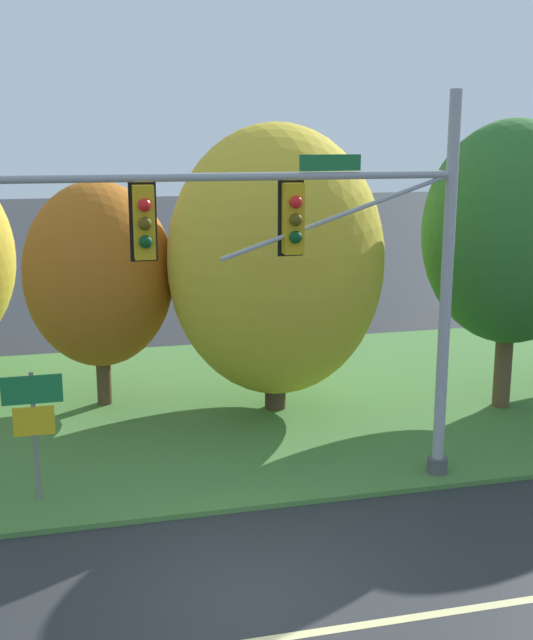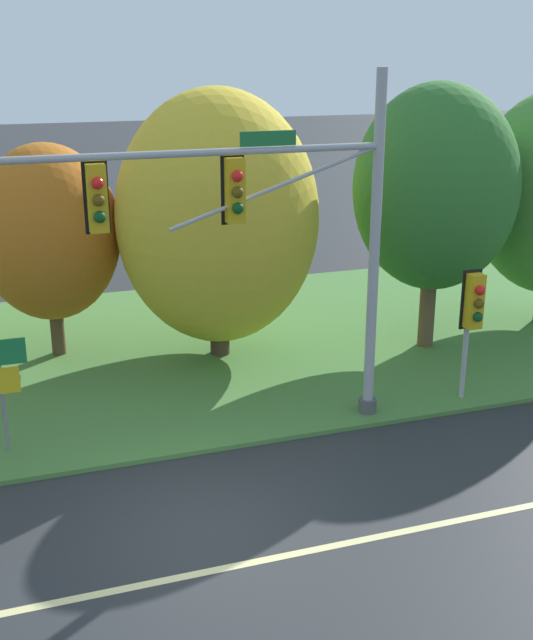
# 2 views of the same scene
# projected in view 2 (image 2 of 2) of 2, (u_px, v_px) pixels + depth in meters

# --- Properties ---
(ground_plane) EXTENTS (160.00, 160.00, 0.00)m
(ground_plane) POSITION_uv_depth(u_px,v_px,m) (209.00, 526.00, 13.55)
(ground_plane) COLOR #282B2D
(lane_stripe) EXTENTS (36.00, 0.16, 0.01)m
(lane_stripe) POSITION_uv_depth(u_px,v_px,m) (228.00, 567.00, 12.48)
(lane_stripe) COLOR beige
(lane_stripe) RESTS_ON ground
(grass_verge) EXTENTS (48.00, 11.50, 0.10)m
(grass_verge) POSITION_uv_depth(u_px,v_px,m) (128.00, 356.00, 20.94)
(grass_verge) COLOR #477A38
(grass_verge) RESTS_ON ground
(traffic_signal_mast) EXTENTS (8.71, 0.49, 7.23)m
(traffic_signal_mast) POSITION_uv_depth(u_px,v_px,m) (264.00, 221.00, 15.47)
(traffic_signal_mast) COLOR #9EA0A5
(traffic_signal_mast) RESTS_ON grass_verge
(pedestrian_signal_further_along) EXTENTS (0.46, 0.55, 3.02)m
(pedestrian_signal_further_along) POSITION_uv_depth(u_px,v_px,m) (473.00, 309.00, 17.51)
(pedestrian_signal_further_along) COLOR #9EA0A5
(pedestrian_signal_further_along) RESTS_ON grass_verge
(route_sign_post) EXTENTS (1.05, 0.08, 2.39)m
(route_sign_post) POSITION_uv_depth(u_px,v_px,m) (0.00, 376.00, 15.38)
(route_sign_post) COLOR slate
(route_sign_post) RESTS_ON grass_verge
(tree_behind_signpost) EXTENTS (3.54, 3.54, 5.43)m
(tree_behind_signpost) POSITION_uv_depth(u_px,v_px,m) (49.00, 233.00, 19.94)
(tree_behind_signpost) COLOR #4C3823
(tree_behind_signpost) RESTS_ON grass_verge
(tree_mid_verge) EXTENTS (5.03, 5.03, 6.75)m
(tree_mid_verge) POSITION_uv_depth(u_px,v_px,m) (217.00, 218.00, 19.82)
(tree_mid_verge) COLOR #423021
(tree_mid_verge) RESTS_ON grass_verge
(tree_tall_centre) EXTENTS (4.17, 4.17, 6.84)m
(tree_tall_centre) POSITION_uv_depth(u_px,v_px,m) (435.00, 188.00, 20.20)
(tree_tall_centre) COLOR brown
(tree_tall_centre) RESTS_ON grass_verge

